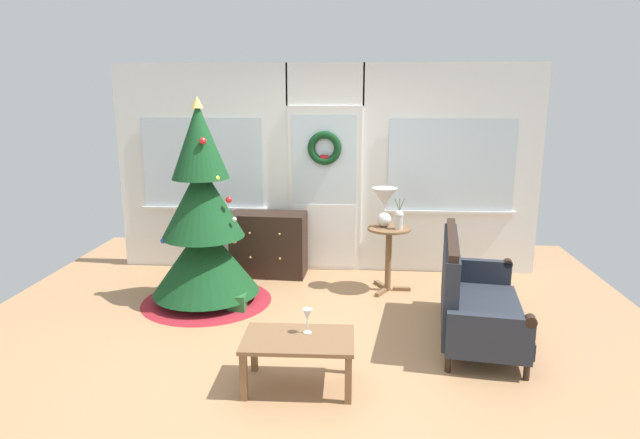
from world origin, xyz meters
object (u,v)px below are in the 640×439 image
at_px(wine_glass, 307,316).
at_px(flower_vase, 399,219).
at_px(settee_sofa, 470,298).
at_px(coffee_table, 298,345).
at_px(gift_box, 237,303).
at_px(side_table, 389,246).
at_px(christmas_tree, 204,230).
at_px(dresser_cabinet, 269,244).
at_px(table_lamp, 384,202).

bearing_deg(wine_glass, flower_vase, 67.59).
xyz_separation_m(settee_sofa, coffee_table, (-1.47, -0.99, -0.04)).
bearing_deg(flower_vase, gift_box, -158.13).
relative_size(side_table, flower_vase, 2.10).
relative_size(christmas_tree, wine_glass, 11.12).
height_order(settee_sofa, coffee_table, settee_sofa).
distance_m(coffee_table, wine_glass, 0.23).
height_order(dresser_cabinet, side_table, dresser_cabinet).
relative_size(settee_sofa, wine_glass, 8.43).
xyz_separation_m(side_table, wine_glass, (-0.72, -2.05, 0.02)).
distance_m(flower_vase, wine_glass, 2.18).
bearing_deg(table_lamp, gift_box, -152.99).
bearing_deg(dresser_cabinet, coffee_table, -75.86).
xyz_separation_m(christmas_tree, wine_glass, (1.25, -1.58, -0.25)).
xyz_separation_m(dresser_cabinet, coffee_table, (0.65, -2.59, -0.05)).
xyz_separation_m(table_lamp, flower_vase, (0.16, -0.10, -0.17)).
xyz_separation_m(table_lamp, gift_box, (-1.52, -0.77, -0.93)).
height_order(christmas_tree, settee_sofa, christmas_tree).
xyz_separation_m(dresser_cabinet, settee_sofa, (2.12, -1.61, -0.01)).
distance_m(table_lamp, coffee_table, 2.40).
relative_size(christmas_tree, table_lamp, 4.93).
bearing_deg(gift_box, flower_vase, 21.87).
bearing_deg(side_table, flower_vase, -30.96).
relative_size(christmas_tree, coffee_table, 2.55).
relative_size(side_table, table_lamp, 1.67).
height_order(side_table, gift_box, side_table).
relative_size(christmas_tree, dresser_cabinet, 2.35).
relative_size(christmas_tree, settee_sofa, 1.32).
bearing_deg(side_table, settee_sofa, -59.21).
distance_m(dresser_cabinet, table_lamp, 1.57).
relative_size(table_lamp, coffee_table, 0.52).
distance_m(settee_sofa, coffee_table, 1.77).
bearing_deg(settee_sofa, gift_box, 169.50).
xyz_separation_m(christmas_tree, flower_vase, (2.07, 0.41, 0.07)).
relative_size(settee_sofa, flower_vase, 4.69).
distance_m(wine_glass, gift_box, 1.63).
distance_m(settee_sofa, table_lamp, 1.55).
bearing_deg(wine_glass, christmas_tree, 128.29).
height_order(christmas_tree, gift_box, christmas_tree).
relative_size(dresser_cabinet, settee_sofa, 0.56).
bearing_deg(table_lamp, flower_vase, -32.01).
relative_size(dresser_cabinet, gift_box, 5.07).
bearing_deg(flower_vase, christmas_tree, -168.75).
xyz_separation_m(dresser_cabinet, gift_box, (-0.14, -1.19, -0.30)).
xyz_separation_m(coffee_table, wine_glass, (0.06, 0.09, 0.20)).
xyz_separation_m(dresser_cabinet, side_table, (1.44, -0.45, 0.13)).
height_order(table_lamp, coffee_table, table_lamp).
height_order(settee_sofa, gift_box, settee_sofa).
distance_m(side_table, coffee_table, 2.29).
bearing_deg(flower_vase, table_lamp, 147.99).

